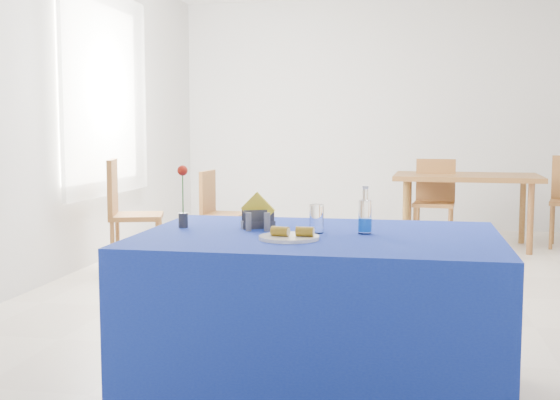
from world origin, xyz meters
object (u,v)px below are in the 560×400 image
at_px(blue_table, 318,317).
at_px(chair_win_b, 217,208).
at_px(oak_table, 466,182).
at_px(chair_bg_left, 435,196).
at_px(chair_win_a, 126,207).
at_px(plate, 289,238).
at_px(water_bottle, 365,218).

height_order(blue_table, chair_win_b, chair_win_b).
distance_m(oak_table, chair_bg_left, 0.36).
bearing_deg(blue_table, chair_win_a, 128.44).
height_order(plate, oak_table, plate).
height_order(blue_table, oak_table, blue_table).
bearing_deg(chair_win_a, chair_win_b, -52.24).
xyz_separation_m(blue_table, oak_table, (0.96, 4.39, 0.30)).
bearing_deg(chair_win_b, chair_bg_left, -59.67).
bearing_deg(oak_table, chair_win_b, -155.77).
bearing_deg(plate, chair_win_a, 125.09).
distance_m(blue_table, oak_table, 4.51).
bearing_deg(chair_bg_left, water_bottle, -89.80).
xyz_separation_m(plate, chair_bg_left, (0.75, 4.55, -0.24)).
xyz_separation_m(plate, chair_win_a, (-1.88, 2.68, -0.21)).
bearing_deg(chair_win_b, water_bottle, -150.30).
xyz_separation_m(oak_table, chair_bg_left, (-0.32, -0.03, -0.15)).
distance_m(water_bottle, chair_win_a, 3.31).
bearing_deg(chair_win_b, blue_table, -153.50).
xyz_separation_m(water_bottle, chair_win_a, (-2.19, 2.46, -0.27)).
distance_m(oak_table, chair_win_a, 3.51).
bearing_deg(chair_bg_left, chair_win_a, -138.68).
bearing_deg(chair_bg_left, blue_table, -92.37).
bearing_deg(chair_win_a, chair_bg_left, -72.01).
bearing_deg(chair_bg_left, oak_table, 10.50).
relative_size(plate, chair_win_b, 0.31).
bearing_deg(water_bottle, chair_win_a, 131.68).
height_order(plate, water_bottle, water_bottle).
relative_size(water_bottle, chair_bg_left, 0.24).
distance_m(plate, blue_table, 0.44).
bearing_deg(chair_win_a, plate, -162.24).
height_order(plate, chair_bg_left, chair_bg_left).
xyz_separation_m(blue_table, chair_win_a, (-1.99, 2.50, 0.18)).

